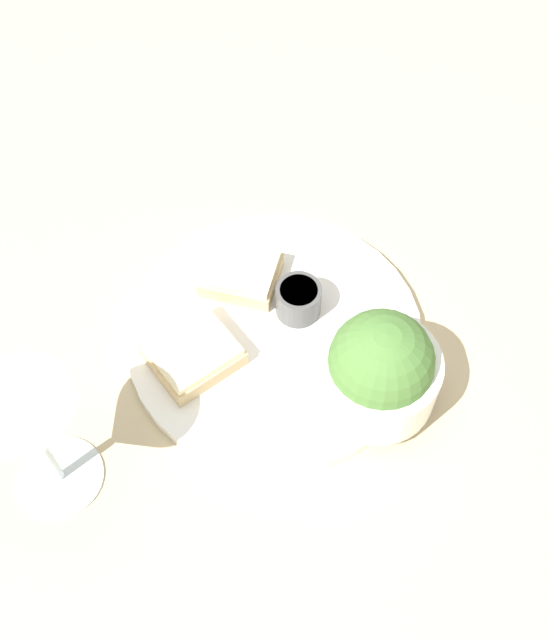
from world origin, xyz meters
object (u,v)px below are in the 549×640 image
at_px(salad_bowl, 380,369).
at_px(cheese_toast_far, 240,273).
at_px(sauce_ramekin, 298,299).
at_px(cheese_toast_near, 193,353).
at_px(wine_glass, 31,429).

height_order(salad_bowl, cheese_toast_far, salad_bowl).
height_order(sauce_ramekin, cheese_toast_near, sauce_ramekin).
relative_size(cheese_toast_near, wine_glass, 0.71).
bearing_deg(salad_bowl, wine_glass, -161.45).
distance_m(sauce_ramekin, cheese_toast_far, 0.07).
distance_m(cheese_toast_near, wine_glass, 0.18).
bearing_deg(salad_bowl, sauce_ramekin, 130.86).
xyz_separation_m(sauce_ramekin, cheese_toast_far, (-0.06, 0.03, -0.01)).
bearing_deg(wine_glass, salad_bowl, 18.55).
distance_m(salad_bowl, sauce_ramekin, 0.12).
height_order(cheese_toast_near, cheese_toast_far, same).
xyz_separation_m(sauce_ramekin, wine_glass, (-0.21, -0.18, 0.07)).
height_order(salad_bowl, wine_glass, wine_glass).
distance_m(sauce_ramekin, wine_glass, 0.28).
height_order(salad_bowl, cheese_toast_near, salad_bowl).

